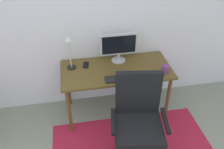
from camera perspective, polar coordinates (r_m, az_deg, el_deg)
name	(u,v)px	position (r m, az deg, el deg)	size (l,w,h in m)	color
wall_back	(84,15)	(3.00, -6.84, 14.16)	(6.00, 0.10, 2.60)	silver
desk	(116,74)	(3.00, 1.01, 0.23)	(1.38, 0.65, 0.72)	brown
monitor	(119,46)	(3.01, 1.62, 6.99)	(0.47, 0.18, 0.38)	#B2B2B7
keyboard	(123,78)	(2.79, 2.64, -0.87)	(0.43, 0.13, 0.02)	black
computer_mouse	(146,74)	(2.87, 8.16, 0.17)	(0.06, 0.10, 0.03)	white
coffee_cup	(165,69)	(2.94, 12.80, 1.30)	(0.09, 0.09, 0.10)	#723275
cell_phone	(86,65)	(3.04, -6.33, 2.33)	(0.07, 0.14, 0.01)	black
desk_lamp	(69,46)	(2.86, -10.34, 6.85)	(0.11, 0.11, 0.45)	black
office_chair	(138,126)	(2.59, 6.20, -12.30)	(0.62, 0.57, 1.07)	slate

